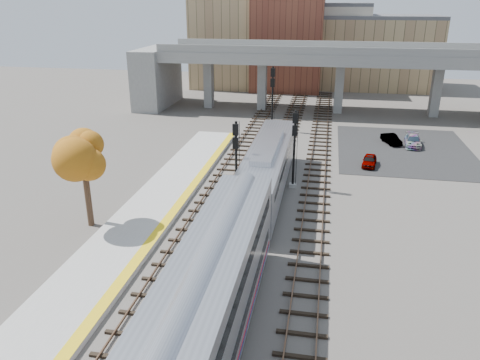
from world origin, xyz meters
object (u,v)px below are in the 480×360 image
(coach, at_px, (190,352))
(car_c, at_px, (413,141))
(locomotive, at_px, (268,167))
(signal_mast_far, at_px, (272,98))
(car_a, at_px, (369,161))
(tree, at_px, (83,158))
(signal_mast_near, at_px, (236,165))
(car_b, at_px, (391,139))
(signal_mast_mid, at_px, (294,151))

(coach, height_order, car_c, coach)
(coach, bearing_deg, car_c, 70.06)
(locomotive, distance_m, signal_mast_far, 20.27)
(coach, relative_size, car_a, 7.93)
(car_c, bearing_deg, tree, -131.80)
(locomotive, height_order, signal_mast_far, signal_mast_far)
(locomotive, height_order, tree, tree)
(signal_mast_far, height_order, car_a, signal_mast_far)
(locomotive, distance_m, car_a, 12.42)
(locomotive, xyz_separation_m, car_c, (14.05, 16.14, -1.64))
(locomotive, distance_m, signal_mast_near, 3.69)
(car_b, bearing_deg, tree, -153.94)
(car_a, bearing_deg, signal_mast_near, -125.41)
(coach, height_order, signal_mast_far, signal_mast_far)
(coach, xyz_separation_m, signal_mast_mid, (2.00, 24.23, 0.50))
(signal_mast_far, relative_size, tree, 1.13)
(locomotive, xyz_separation_m, signal_mast_near, (-2.10, -2.85, 1.01))
(tree, bearing_deg, signal_mast_mid, 35.91)
(signal_mast_mid, distance_m, car_c, 19.06)
(signal_mast_far, xyz_separation_m, car_c, (16.15, -3.95, -3.35))
(car_a, xyz_separation_m, car_c, (5.16, 7.64, 0.06))
(coach, relative_size, signal_mast_far, 3.22)
(signal_mast_near, relative_size, signal_mast_far, 0.87)
(locomotive, distance_m, car_c, 21.47)
(tree, height_order, car_b, tree)
(signal_mast_mid, relative_size, signal_mast_far, 0.87)
(locomotive, height_order, car_c, locomotive)
(signal_mast_near, relative_size, signal_mast_mid, 1.00)
(signal_mast_near, bearing_deg, signal_mast_far, 90.00)
(car_b, height_order, car_c, car_c)
(coach, xyz_separation_m, signal_mast_near, (-2.10, 19.75, 0.49))
(tree, bearing_deg, signal_mast_far, 71.32)
(signal_mast_mid, relative_size, car_c, 1.65)
(car_b, bearing_deg, car_a, -130.40)
(signal_mast_near, distance_m, signal_mast_far, 22.95)
(car_a, distance_m, car_b, 8.65)
(coach, bearing_deg, signal_mast_near, 96.07)
(coach, relative_size, signal_mast_near, 3.71)
(locomotive, bearing_deg, car_c, 48.96)
(coach, relative_size, tree, 3.65)
(signal_mast_near, distance_m, car_c, 25.08)
(signal_mast_near, relative_size, car_b, 2.06)
(signal_mast_mid, height_order, car_a, signal_mast_mid)
(signal_mast_far, xyz_separation_m, car_b, (13.92, -3.45, -3.40))
(signal_mast_far, distance_m, car_a, 16.33)
(locomotive, height_order, car_a, locomotive)
(locomotive, relative_size, coach, 0.76)
(signal_mast_near, xyz_separation_m, signal_mast_mid, (4.10, 4.47, 0.00))
(coach, xyz_separation_m, tree, (-11.69, 14.31, 2.29))
(car_a, height_order, car_c, car_c)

